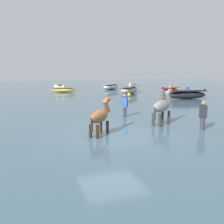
{
  "coord_description": "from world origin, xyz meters",
  "views": [
    {
      "loc": [
        -3.31,
        -9.45,
        2.95
      ],
      "look_at": [
        0.91,
        2.52,
        0.84
      ],
      "focal_mm": 41.1,
      "sensor_mm": 36.0,
      "label": 1
    }
  ],
  "objects": [
    {
      "name": "person_onlooker_right",
      "position": [
        2.05,
        3.63,
        0.87
      ],
      "size": [
        0.37,
        0.36,
        1.63
      ],
      "color": "#383842",
      "rests_on": "ground"
    },
    {
      "name": "channel_buoy",
      "position": [
        6.63,
        13.7,
        0.52
      ],
      "size": [
        0.35,
        0.35,
        0.81
      ],
      "color": "yellow",
      "rests_on": "water_surface"
    },
    {
      "name": "horse_lead_chestnut",
      "position": [
        -0.42,
        0.19,
        1.07
      ],
      "size": [
        1.36,
        1.4,
        1.81
      ],
      "color": "brown",
      "rests_on": "ground"
    },
    {
      "name": "boat_near_port",
      "position": [
        1.23,
        20.55,
        0.63
      ],
      "size": [
        2.89,
        1.51,
        1.03
      ],
      "color": "gold",
      "rests_on": "water_surface"
    },
    {
      "name": "boat_mid_channel",
      "position": [
        7.82,
        16.38,
        0.76
      ],
      "size": [
        3.71,
        3.97,
        1.31
      ],
      "color": "#B2AD9E",
      "rests_on": "water_surface"
    },
    {
      "name": "boat_near_starboard",
      "position": [
        12.3,
        15.37,
        0.65
      ],
      "size": [
        3.07,
        2.24,
        1.08
      ],
      "color": "#BC382D",
      "rests_on": "water_surface"
    },
    {
      "name": "ground_plane",
      "position": [
        0.0,
        0.0,
        0.0
      ],
      "size": [
        120.0,
        120.0,
        0.0
      ],
      "primitive_type": "plane",
      "color": "#84755B"
    },
    {
      "name": "water_surface",
      "position": [
        0.0,
        10.0,
        0.17
      ],
      "size": [
        90.0,
        90.0,
        0.34
      ],
      "primitive_type": "cube",
      "color": "#476675",
      "rests_on": "ground"
    },
    {
      "name": "boat_far_inshore",
      "position": [
        1.49,
        25.31,
        0.72
      ],
      "size": [
        1.75,
        3.91,
        0.9
      ],
      "color": "silver",
      "rests_on": "water_surface"
    },
    {
      "name": "person_spectator_far",
      "position": [
        4.04,
        -0.47,
        0.87
      ],
      "size": [
        0.38,
        0.35,
        1.63
      ],
      "color": "#383842",
      "rests_on": "ground"
    },
    {
      "name": "boat_far_offshore",
      "position": [
        10.76,
        9.97,
        0.71
      ],
      "size": [
        3.62,
        1.83,
        1.21
      ],
      "color": "black",
      "rests_on": "water_surface"
    },
    {
      "name": "horse_trailing_grey",
      "position": [
        2.97,
        1.15,
        1.19
      ],
      "size": [
        1.71,
        1.3,
        2.01
      ],
      "color": "gray",
      "rests_on": "ground"
    },
    {
      "name": "boat_distant_west",
      "position": [
        8.01,
        22.99,
        0.72
      ],
      "size": [
        3.56,
        3.61,
        0.75
      ],
      "color": "silver",
      "rests_on": "water_surface"
    }
  ]
}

